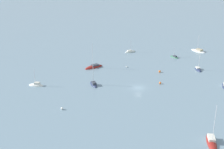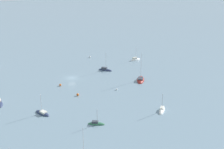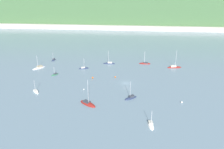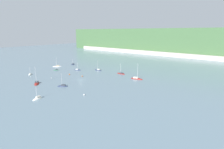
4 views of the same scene
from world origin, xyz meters
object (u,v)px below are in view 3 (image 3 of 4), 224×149
at_px(mooring_buoy_1, 84,89).
at_px(mooring_buoy_0, 115,77).
at_px(sailboat_9, 145,64).
at_px(sailboat_2, 88,104).
at_px(sailboat_0, 84,68).
at_px(sailboat_3, 39,68).
at_px(sailboat_1, 174,67).
at_px(sailboat_4, 109,63).
at_px(sailboat_5, 131,98).
at_px(mooring_buoy_2, 182,102).
at_px(sailboat_10, 151,125).
at_px(mooring_buoy_3, 93,78).
at_px(sailboat_6, 36,92).
at_px(sailboat_8, 54,60).
at_px(sailboat_7, 55,75).

bearing_deg(mooring_buoy_1, mooring_buoy_0, 51.88).
bearing_deg(mooring_buoy_1, sailboat_9, 54.53).
bearing_deg(sailboat_2, mooring_buoy_1, 144.66).
distance_m(sailboat_0, mooring_buoy_0, 22.31).
bearing_deg(sailboat_3, sailboat_1, 131.88).
relative_size(sailboat_2, sailboat_9, 1.36).
xyz_separation_m(sailboat_2, sailboat_4, (2.47, 50.46, 0.02)).
relative_size(sailboat_5, mooring_buoy_2, 10.99).
bearing_deg(sailboat_2, sailboat_0, 140.19).
relative_size(sailboat_3, sailboat_4, 0.95).
bearing_deg(sailboat_10, sailboat_0, -155.46).
relative_size(sailboat_4, mooring_buoy_0, 11.47).
height_order(sailboat_5, mooring_buoy_3, sailboat_5).
bearing_deg(sailboat_3, sailboat_0, 129.45).
xyz_separation_m(sailboat_5, mooring_buoy_0, (-8.46, 21.95, 0.24)).
bearing_deg(mooring_buoy_1, mooring_buoy_3, 84.29).
height_order(sailboat_6, mooring_buoy_2, sailboat_6).
xyz_separation_m(sailboat_0, sailboat_1, (51.49, 7.13, 0.06)).
bearing_deg(sailboat_0, mooring_buoy_3, -82.79).
relative_size(sailboat_5, sailboat_8, 1.49).
xyz_separation_m(sailboat_3, mooring_buoy_1, (32.14, -25.78, 0.15)).
bearing_deg(sailboat_2, sailboat_3, 168.74).
xyz_separation_m(mooring_buoy_1, mooring_buoy_2, (41.36, -7.72, 0.10)).
bearing_deg(mooring_buoy_2, mooring_buoy_1, 169.43).
bearing_deg(sailboat_7, sailboat_9, 150.17).
xyz_separation_m(sailboat_9, mooring_buoy_0, (-15.80, -23.81, 0.29)).
bearing_deg(mooring_buoy_0, mooring_buoy_2, -39.67).
relative_size(sailboat_2, sailboat_6, 1.77).
bearing_deg(sailboat_9, sailboat_2, 67.10).
xyz_separation_m(sailboat_6, sailboat_9, (49.00, 44.19, 0.01)).
bearing_deg(sailboat_0, sailboat_4, 15.44).
bearing_deg(sailboat_9, sailboat_0, 21.00).
xyz_separation_m(sailboat_0, sailboat_6, (-14.14, -31.97, -0.00)).
bearing_deg(mooring_buoy_3, sailboat_9, 43.99).
height_order(sailboat_4, sailboat_6, sailboat_4).
distance_m(sailboat_1, mooring_buoy_0, 37.44).
bearing_deg(mooring_buoy_0, sailboat_8, 149.35).
bearing_deg(sailboat_2, sailboat_9, 100.46).
height_order(sailboat_2, mooring_buoy_1, sailboat_2).
xyz_separation_m(sailboat_3, sailboat_8, (3.22, 14.95, 0.01)).
bearing_deg(sailboat_5, sailboat_3, -69.27).
distance_m(sailboat_2, mooring_buoy_2, 37.21).
bearing_deg(sailboat_3, sailboat_2, 78.91).
height_order(sailboat_2, sailboat_5, sailboat_2).
bearing_deg(sailboat_9, sailboat_1, 164.65).
height_order(sailboat_0, sailboat_8, sailboat_0).
height_order(sailboat_6, sailboat_9, sailboat_9).
xyz_separation_m(sailboat_7, mooring_buoy_2, (60.63, -24.13, 0.29)).
distance_m(mooring_buoy_0, mooring_buoy_1, 20.47).
bearing_deg(sailboat_1, sailboat_4, 163.93).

